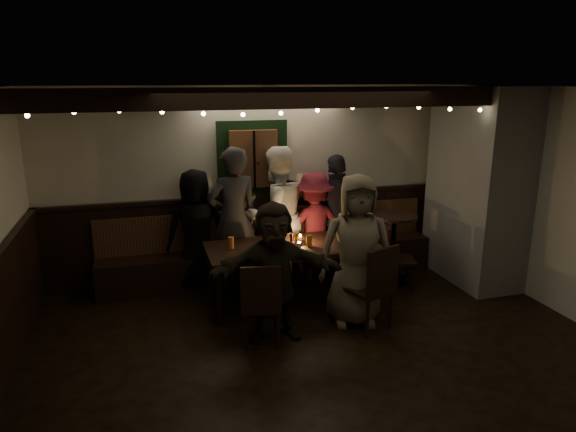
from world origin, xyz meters
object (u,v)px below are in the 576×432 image
object	(u,v)px
person_a	(197,230)
person_e	(337,217)
dining_table	(292,250)
chair_near_left	(261,300)
person_c	(276,215)
person_g	(356,250)
person_b	(233,219)
person_d	(314,227)
chair_near_right	(375,283)
high_top	(394,240)
chair_end	(393,254)
person_f	(274,272)

from	to	relation	value
person_a	person_e	xyz separation A→B (m)	(1.89, -0.11, 0.06)
dining_table	chair_near_left	xyz separation A→B (m)	(-0.61, -0.95, -0.16)
person_c	person_g	world-z (taller)	person_c
person_b	person_d	bearing A→B (deg)	170.97
chair_near_right	person_a	bearing A→B (deg)	134.52
dining_table	chair_near_left	distance (m)	1.14
high_top	person_c	xyz separation A→B (m)	(-1.50, 0.47, 0.33)
dining_table	person_a	size ratio (longest dim) A/B	1.31
person_b	person_e	size ratio (longest dim) A/B	1.10
person_g	chair_near_right	bearing A→B (deg)	-51.29
chair_near_right	person_e	bearing A→B (deg)	83.47
dining_table	chair_near_right	size ratio (longest dim) A/B	2.12
person_b	person_g	xyz separation A→B (m)	(1.13, -1.34, -0.08)
chair_near_left	person_b	distance (m)	1.64
chair_near_right	person_c	xyz separation A→B (m)	(-0.65, 1.69, 0.37)
chair_end	person_f	distance (m)	1.99
person_f	person_d	bearing A→B (deg)	61.71
dining_table	person_d	size ratio (longest dim) A/B	1.39
person_a	person_f	world-z (taller)	person_a
high_top	person_a	size ratio (longest dim) A/B	0.59
chair_end	person_b	bearing A→B (deg)	162.34
person_c	person_e	size ratio (longest dim) A/B	1.08
high_top	person_d	xyz separation A→B (m)	(-1.00, 0.38, 0.15)
chair_near_right	person_a	world-z (taller)	person_a
high_top	person_a	bearing A→B (deg)	168.60
chair_near_left	person_d	distance (m)	1.96
person_c	person_g	distance (m)	1.53
person_f	person_g	size ratio (longest dim) A/B	0.87
person_b	dining_table	bearing A→B (deg)	123.81
chair_near_left	person_b	world-z (taller)	person_b
chair_end	person_c	bearing A→B (deg)	152.13
person_c	chair_end	bearing A→B (deg)	134.33
person_b	person_d	xyz separation A→B (m)	(1.10, 0.01, -0.19)
person_g	person_e	bearing A→B (deg)	90.79
high_top	person_f	size ratio (longest dim) A/B	0.63
chair_near_right	high_top	size ratio (longest dim) A/B	1.04
person_a	person_f	distance (m)	1.71
chair_near_left	person_d	xyz separation A→B (m)	(1.11, 1.60, 0.23)
chair_near_right	person_b	world-z (taller)	person_b
person_c	high_top	bearing A→B (deg)	144.85
chair_near_right	person_e	distance (m)	1.67
chair_near_right	dining_table	bearing A→B (deg)	124.06
person_f	person_c	bearing A→B (deg)	78.82
chair_end	person_b	xyz separation A→B (m)	(-1.96, 0.62, 0.44)
dining_table	person_a	world-z (taller)	person_a
chair_near_left	person_b	xyz separation A→B (m)	(0.01, 1.59, 0.42)
dining_table	high_top	xyz separation A→B (m)	(1.49, 0.27, -0.08)
chair_near_left	person_g	bearing A→B (deg)	12.34
dining_table	person_d	world-z (taller)	person_d
person_a	chair_near_right	bearing A→B (deg)	129.64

